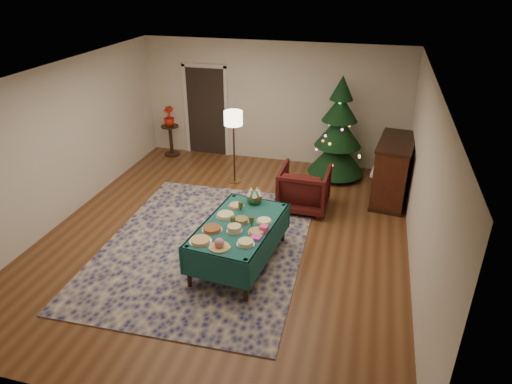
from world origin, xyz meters
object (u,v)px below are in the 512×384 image
(gift_box, at_px, (264,229))
(floor_lamp, at_px, (233,123))
(armchair, at_px, (304,186))
(side_table, at_px, (171,141))
(buffet_table, at_px, (239,232))
(potted_plant, at_px, (169,120))
(piano, at_px, (393,171))
(christmas_tree, at_px, (338,133))

(gift_box, distance_m, floor_lamp, 3.24)
(armchair, relative_size, side_table, 1.24)
(buffet_table, height_order, potted_plant, potted_plant)
(gift_box, bearing_deg, floor_lamp, 114.98)
(armchair, distance_m, potted_plant, 4.00)
(buffet_table, distance_m, piano, 3.59)
(buffet_table, height_order, piano, piano)
(piano, bearing_deg, potted_plant, 168.44)
(side_table, xyz_separation_m, piano, (5.09, -1.04, 0.24))
(armchair, xyz_separation_m, piano, (1.57, 0.82, 0.14))
(floor_lamp, xyz_separation_m, potted_plant, (-1.92, 1.07, -0.44))
(piano, bearing_deg, side_table, 168.44)
(buffet_table, height_order, gift_box, gift_box)
(armchair, height_order, floor_lamp, floor_lamp)
(gift_box, bearing_deg, christmas_tree, 79.58)
(piano, bearing_deg, buffet_table, -128.47)
(christmas_tree, height_order, piano, christmas_tree)
(potted_plant, bearing_deg, buffet_table, -53.47)
(armchair, height_order, potted_plant, potted_plant)
(armchair, bearing_deg, buffet_table, 72.70)
(armchair, height_order, christmas_tree, christmas_tree)
(gift_box, relative_size, armchair, 0.12)
(buffet_table, bearing_deg, christmas_tree, 73.19)
(potted_plant, height_order, piano, piano)
(gift_box, relative_size, potted_plant, 0.24)
(armchair, bearing_deg, piano, -151.46)
(floor_lamp, height_order, piano, floor_lamp)
(floor_lamp, height_order, side_table, floor_lamp)
(armchair, xyz_separation_m, floor_lamp, (-1.60, 0.78, 0.85))
(gift_box, height_order, piano, piano)
(buffet_table, bearing_deg, piano, 51.53)
(side_table, bearing_deg, floor_lamp, -29.20)
(buffet_table, xyz_separation_m, christmas_tree, (1.09, 3.62, 0.42))
(christmas_tree, relative_size, piano, 1.49)
(armchair, bearing_deg, side_table, -26.71)
(gift_box, xyz_separation_m, armchair, (0.26, 2.10, -0.29))
(buffet_table, xyz_separation_m, floor_lamp, (-0.94, 2.78, 0.75))
(potted_plant, xyz_separation_m, piano, (5.09, -1.04, -0.27))
(piano, bearing_deg, armchair, -152.56)
(armchair, distance_m, floor_lamp, 1.98)
(gift_box, relative_size, floor_lamp, 0.07)
(floor_lamp, distance_m, christmas_tree, 2.22)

